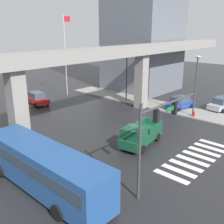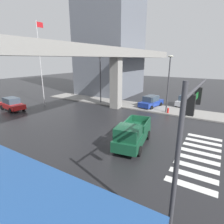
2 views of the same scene
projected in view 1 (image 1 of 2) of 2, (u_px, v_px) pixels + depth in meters
The scene contains 14 objects.
ground_plane at pixel (134, 138), 26.00m from camera, with size 120.00×120.00×0.00m, color #232326.
crosswalk_stripes at pixel (195, 158), 21.91m from camera, with size 8.25×2.80×0.01m.
elevated_overpass at pixel (92, 59), 27.55m from camera, with size 57.84×2.40×8.24m.
sidewalk_east at pixel (174, 109), 35.05m from camera, with size 4.00×36.00×0.15m, color gray.
pickup_truck at pixel (140, 136), 23.95m from camera, with size 5.34×2.69×2.08m.
city_bus at pixel (44, 166), 17.16m from camera, with size 2.82×10.81×2.99m.
sedan_blue at pixel (180, 103), 34.86m from camera, with size 4.55×2.55×1.72m.
sedan_red at pixel (37, 98), 37.12m from camera, with size 2.38×4.49×1.72m.
sedan_silver at pixel (222, 104), 34.48m from camera, with size 4.50×2.39×1.72m.
traffic_signal_mast at pixel (157, 126), 16.63m from camera, with size 6.49×0.32×6.20m.
street_lamp_near_corner at pixel (196, 79), 30.82m from camera, with size 0.44×0.70×7.24m.
street_lamp_mid_block at pixel (127, 70), 37.50m from camera, with size 0.44×0.70×7.24m.
fire_hydrant at pixel (194, 114), 31.56m from camera, with size 0.24×0.24×0.85m.
flagpole at pixel (66, 53), 37.50m from camera, with size 1.16×0.12×11.89m.
Camera 1 is at (-19.20, -14.61, 10.24)m, focal length 42.80 mm.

